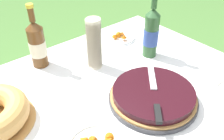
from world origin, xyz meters
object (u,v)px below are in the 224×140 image
at_px(cider_bottle_green, 151,33).
at_px(cider_bottle_amber, 37,44).
at_px(berry_tart, 153,96).
at_px(snack_plate_right, 119,37).
at_px(serving_knife, 155,94).
at_px(cup_stack, 94,44).

bearing_deg(cider_bottle_green, cider_bottle_amber, 149.65).
xyz_separation_m(berry_tart, snack_plate_right, (0.25, 0.50, -0.02)).
distance_m(cider_bottle_green, snack_plate_right, 0.27).
bearing_deg(serving_knife, snack_plate_right, 14.80).
bearing_deg(snack_plate_right, cider_bottle_green, -88.67).
xyz_separation_m(serving_knife, cider_bottle_amber, (-0.21, 0.57, 0.06)).
height_order(berry_tart, cider_bottle_green, cider_bottle_green).
bearing_deg(cup_stack, serving_knife, -88.46).
bearing_deg(cup_stack, berry_tart, -85.25).
relative_size(serving_knife, cider_bottle_green, 0.86).
bearing_deg(serving_knife, cider_bottle_amber, 62.72).
xyz_separation_m(berry_tart, serving_knife, (-0.02, -0.02, 0.04)).
bearing_deg(berry_tart, snack_plate_right, 63.37).
bearing_deg(serving_knife, cider_bottle_green, -2.15).
relative_size(berry_tart, serving_knife, 1.25).
relative_size(serving_knife, snack_plate_right, 1.54).
relative_size(serving_knife, cider_bottle_amber, 0.93).
bearing_deg(berry_tart, cup_stack, 94.75).
height_order(serving_knife, snack_plate_right, serving_knife).
distance_m(cider_bottle_green, cider_bottle_amber, 0.57).
bearing_deg(cider_bottle_green, cup_stack, 160.64).
relative_size(cider_bottle_amber, snack_plate_right, 1.66).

